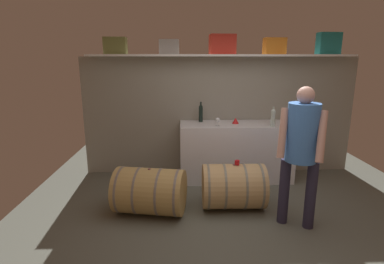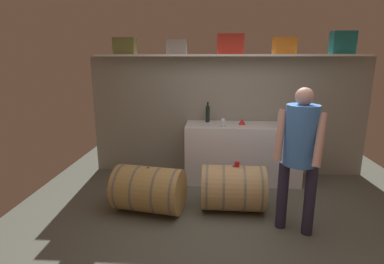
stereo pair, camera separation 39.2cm
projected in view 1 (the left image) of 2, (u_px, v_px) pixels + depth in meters
name	position (u px, v px, depth m)	size (l,w,h in m)	color
ground_plane	(231.00, 210.00, 4.04)	(5.88, 7.22, 0.02)	#5A5D52
back_wall_panel	(219.00, 116.00, 5.27)	(4.68, 0.10, 2.01)	gray
high_shelf_board	(222.00, 55.00, 4.88)	(4.30, 0.40, 0.03)	white
toolcase_olive	(115.00, 46.00, 4.79)	(0.35, 0.24, 0.26)	olive
toolcase_grey	(169.00, 47.00, 4.82)	(0.31, 0.20, 0.23)	gray
toolcase_red	(222.00, 44.00, 4.84)	(0.40, 0.27, 0.31)	red
toolcase_orange	(274.00, 46.00, 4.88)	(0.34, 0.19, 0.26)	orange
toolcase_teal	(328.00, 43.00, 4.90)	(0.36, 0.18, 0.35)	#1E7979
work_cabinet	(235.00, 151.00, 5.03)	(1.83, 0.65, 0.95)	white
wine_bottle_dark	(201.00, 113.00, 5.03)	(0.07, 0.07, 0.34)	black
wine_bottle_clear	(273.00, 117.00, 4.67)	(0.07, 0.07, 0.31)	#B7C8BD
wine_glass	(218.00, 120.00, 4.71)	(0.07, 0.07, 0.14)	white
red_funnel	(235.00, 121.00, 4.92)	(0.11, 0.11, 0.10)	red
wine_barrel_near	(233.00, 186.00, 4.05)	(0.83, 0.62, 0.62)	tan
wine_barrel_far	(150.00, 191.00, 3.90)	(0.97, 0.74, 0.61)	tan
tasting_cup	(237.00, 163.00, 3.97)	(0.06, 0.06, 0.06)	red
winemaker_pouring	(301.00, 143.00, 3.44)	(0.56, 0.51, 1.68)	#2B273F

